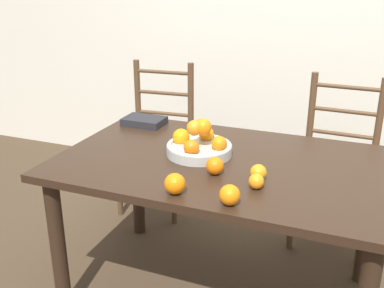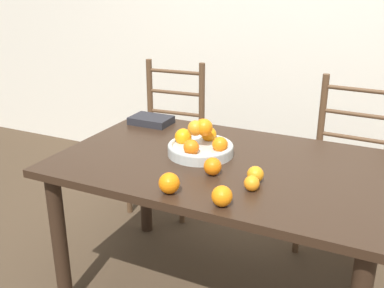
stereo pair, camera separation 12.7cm
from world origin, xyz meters
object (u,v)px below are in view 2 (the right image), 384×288
Objects in this scene: orange_loose_3 at (169,183)px; orange_loose_2 at (222,196)px; orange_loose_0 at (252,183)px; chair_left at (168,139)px; book_stack at (151,120)px; fruit_bowl at (200,144)px; chair_right at (346,169)px; orange_loose_1 at (213,166)px; orange_loose_4 at (255,174)px.

orange_loose_2 is at bearing -1.98° from orange_loose_3.
chair_left is at bearing 132.66° from orange_loose_0.
book_stack is (-0.49, 0.70, -0.02)m from orange_loose_3.
fruit_bowl reaches higher than orange_loose_3.
chair_right is at bearing 65.53° from orange_loose_3.
orange_loose_1 reaches higher than orange_loose_0.
orange_loose_1 reaches higher than orange_loose_4.
chair_left is 1.14m from chair_right.
chair_right is (0.52, 1.13, -0.30)m from orange_loose_3.
fruit_bowl is 4.98× the size of orange_loose_0.
book_stack is at bearing -77.15° from chair_left.
chair_right is (0.24, 0.98, -0.28)m from orange_loose_0.
fruit_bowl is 0.97m from chair_right.
orange_loose_3 is 1.21× the size of orange_loose_4.
orange_loose_0 is 0.75× the size of orange_loose_3.
chair_left is 4.40× the size of book_stack.
chair_left is at bearing 127.97° from orange_loose_1.
orange_loose_1 is (-0.19, 0.07, 0.01)m from orange_loose_0.
fruit_bowl is 4.51× the size of orange_loose_4.
orange_loose_3 is at bearing -150.58° from orange_loose_0.
fruit_bowl is 0.97m from chair_left.
orange_loose_0 is at bearing -52.09° from chair_left.
orange_loose_2 is at bearing -58.20° from chair_left.
orange_loose_4 is 1.30m from chair_left.
chair_right is (1.14, 0.00, 0.00)m from chair_left.
book_stack is at bearing 135.03° from orange_loose_2.
orange_loose_3 reaches higher than orange_loose_2.
orange_loose_3 is 1.28m from chair_right.
chair_left is at bearing 128.16° from fruit_bowl.
orange_loose_1 is 0.08× the size of chair_right.
orange_loose_0 is (0.33, -0.25, -0.02)m from fruit_bowl.
chair_left reaches higher than fruit_bowl.
orange_loose_3 reaches higher than orange_loose_4.
book_stack is at bearing 148.10° from orange_loose_4.
orange_loose_2 is (-0.06, -0.16, 0.01)m from orange_loose_0.
orange_loose_2 is 0.24m from orange_loose_4.
chair_left reaches higher than orange_loose_1.
chair_left reaches higher than orange_loose_2.
orange_loose_3 is 0.08× the size of chair_left.
orange_loose_0 is 0.31m from orange_loose_3.
orange_loose_2 is at bearing -56.46° from fruit_bowl.
orange_loose_3 is at bearing -110.17° from orange_loose_1.
orange_loose_3 is at bearing -65.70° from chair_left.
orange_loose_4 is 0.07× the size of chair_left.
chair_right reaches higher than orange_loose_1.
orange_loose_4 reaches higher than book_stack.
chair_left reaches higher than orange_loose_4.
orange_loose_3 is (-0.08, -0.22, 0.00)m from orange_loose_1.
orange_loose_1 is 1.05m from chair_right.
orange_loose_4 is at bearing 2.69° from orange_loose_1.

